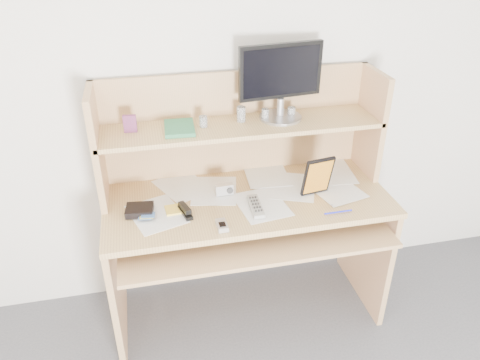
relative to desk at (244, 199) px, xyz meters
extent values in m
cube|color=silver|center=(0.00, 0.24, 0.56)|extent=(3.60, 0.04, 2.50)
cube|color=tan|center=(0.00, -0.08, 0.04)|extent=(1.40, 0.60, 0.03)
cube|color=tan|center=(-0.68, -0.08, -0.33)|extent=(0.03, 0.56, 0.72)
cube|color=tan|center=(0.68, -0.08, -0.33)|extent=(0.03, 0.56, 0.72)
cube|color=tan|center=(0.00, 0.20, -0.36)|extent=(1.34, 0.02, 0.41)
cube|color=tan|center=(0.00, -0.20, -0.05)|extent=(1.28, 0.55, 0.02)
cube|color=tan|center=(0.00, 0.21, 0.33)|extent=(1.40, 0.02, 0.55)
cube|color=tan|center=(-0.68, 0.07, 0.33)|extent=(0.03, 0.30, 0.55)
cube|color=tan|center=(0.68, 0.07, 0.33)|extent=(0.03, 0.30, 0.55)
cube|color=tan|center=(0.00, 0.07, 0.38)|extent=(1.38, 0.30, 0.02)
cube|color=white|center=(0.00, -0.08, 0.06)|extent=(1.32, 0.54, 0.01)
cube|color=black|center=(0.10, -0.17, -0.03)|extent=(0.42, 0.16, 0.02)
cube|color=black|center=(0.10, -0.17, -0.02)|extent=(0.39, 0.15, 0.01)
cube|color=gray|center=(0.01, -0.19, 0.07)|extent=(0.06, 0.19, 0.02)
cube|color=silver|center=(-0.17, -0.30, 0.07)|extent=(0.05, 0.09, 0.02)
cube|color=black|center=(-0.32, -0.16, 0.08)|extent=(0.06, 0.13, 0.04)
cube|color=black|center=(-0.52, -0.11, 0.08)|extent=(0.14, 0.12, 0.03)
cube|color=yellow|center=(-0.36, -0.12, 0.06)|extent=(0.09, 0.09, 0.01)
cube|color=#BCBCBE|center=(-0.11, -0.03, 0.09)|extent=(0.09, 0.04, 0.05)
cube|color=black|center=(0.33, -0.14, 0.17)|extent=(0.15, 0.04, 0.21)
cylinder|color=#1A22C9|center=(0.38, -0.31, 0.07)|extent=(0.14, 0.01, 0.01)
cube|color=#AA2416|center=(-0.52, 0.08, 0.43)|extent=(0.06, 0.02, 0.08)
cube|color=#378A58|center=(-0.30, 0.06, 0.40)|extent=(0.15, 0.20, 0.02)
cylinder|color=black|center=(-0.18, 0.07, 0.41)|extent=(0.04, 0.04, 0.05)
cylinder|color=silver|center=(0.13, 0.09, 0.41)|extent=(0.04, 0.04, 0.06)
cylinder|color=black|center=(0.27, 0.11, 0.41)|extent=(0.05, 0.05, 0.05)
cylinder|color=silver|center=(0.01, 0.10, 0.42)|extent=(0.05, 0.05, 0.07)
cylinder|color=#ACABB1|center=(0.21, 0.09, 0.39)|extent=(0.21, 0.21, 0.01)
cylinder|color=#ACABB1|center=(0.21, 0.10, 0.44)|extent=(0.04, 0.04, 0.09)
cube|color=black|center=(0.21, 0.12, 0.62)|extent=(0.42, 0.08, 0.26)
cube|color=black|center=(0.21, 0.10, 0.62)|extent=(0.38, 0.05, 0.23)
camera|label=1|loc=(-0.46, -1.98, 1.28)|focal=35.00mm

